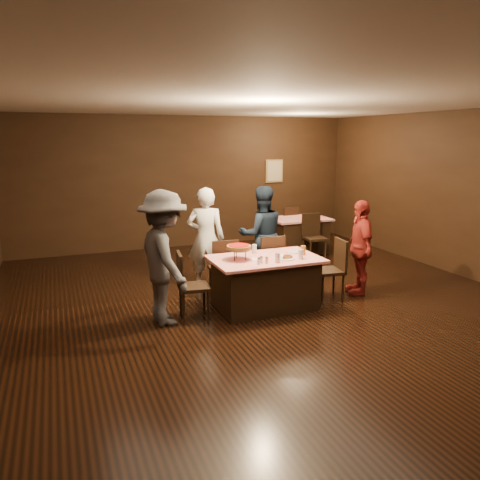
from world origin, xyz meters
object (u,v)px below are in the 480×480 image
(chair_back_far, at_px, (286,226))
(glass_amber, at_px, (303,250))
(diner_navy_hoodie, at_px, (261,234))
(glass_back, at_px, (254,249))
(diner_white_jacket, at_px, (206,239))
(chair_far_left, at_px, (223,267))
(glass_front_right, at_px, (301,254))
(diner_grey_knit, at_px, (164,258))
(glass_front_left, at_px, (278,258))
(chair_back_near, at_px, (315,237))
(diner_red_shirt, at_px, (360,247))
(chair_end_right, at_px, (329,270))
(pizza_stand, at_px, (239,247))
(chair_far_right, at_px, (268,262))
(main_table, at_px, (265,283))
(plate_empty, at_px, (294,252))
(chair_end_left, at_px, (194,285))
(back_table, at_px, (298,235))

(chair_back_far, height_order, glass_amber, chair_back_far)
(diner_navy_hoodie, xyz_separation_m, glass_back, (-0.54, -0.93, -0.01))
(diner_white_jacket, height_order, diner_navy_hoodie, diner_white_jacket)
(chair_far_left, xyz_separation_m, glass_front_right, (0.85, -1.00, 0.37))
(diner_grey_knit, height_order, glass_front_left, diner_grey_knit)
(glass_amber, bearing_deg, chair_back_near, 55.65)
(diner_grey_knit, distance_m, diner_red_shirt, 3.22)
(glass_front_right, distance_m, glass_back, 0.74)
(glass_front_right, bearing_deg, diner_grey_knit, 173.30)
(diner_navy_hoodie, bearing_deg, chair_end_right, 124.10)
(chair_far_left, relative_size, chair_end_right, 1.00)
(diner_navy_hoodie, distance_m, glass_back, 1.08)
(pizza_stand, bearing_deg, glass_front_right, -19.44)
(chair_far_right, height_order, chair_back_near, same)
(main_table, distance_m, glass_front_right, 0.69)
(chair_far_left, distance_m, glass_back, 0.68)
(chair_back_near, distance_m, pizza_stand, 3.39)
(diner_red_shirt, bearing_deg, chair_back_far, -168.85)
(chair_back_near, height_order, pizza_stand, pizza_stand)
(chair_far_right, relative_size, pizza_stand, 2.50)
(chair_far_left, bearing_deg, glass_back, 133.57)
(glass_front_right, bearing_deg, diner_navy_hoodie, 88.48)
(chair_far_left, height_order, chair_back_near, same)
(plate_empty, bearing_deg, diner_navy_hoodie, 93.20)
(diner_red_shirt, bearing_deg, glass_amber, -65.84)
(chair_back_far, bearing_deg, glass_back, 46.50)
(main_table, height_order, plate_empty, plate_empty)
(chair_back_near, xyz_separation_m, glass_front_left, (-2.11, -2.53, 0.37))
(chair_far_right, distance_m, plate_empty, 0.69)
(diner_red_shirt, bearing_deg, chair_far_left, -89.63)
(chair_end_left, distance_m, chair_back_far, 4.80)
(chair_far_left, relative_size, diner_red_shirt, 0.62)
(chair_end_right, bearing_deg, diner_grey_knit, -81.33)
(chair_end_right, relative_size, diner_navy_hoodie, 0.56)
(glass_amber, bearing_deg, chair_far_right, 104.04)
(diner_red_shirt, relative_size, glass_back, 10.97)
(chair_end_right, distance_m, glass_back, 1.24)
(chair_far_left, bearing_deg, diner_white_jacket, -68.63)
(back_table, relative_size, chair_end_right, 1.37)
(diner_white_jacket, bearing_deg, diner_red_shirt, 174.26)
(diner_white_jacket, xyz_separation_m, diner_red_shirt, (2.24, -1.16, -0.09))
(plate_empty, relative_size, glass_amber, 1.79)
(chair_far_left, distance_m, chair_back_near, 2.95)
(diner_white_jacket, distance_m, glass_amber, 1.70)
(chair_end_right, distance_m, chair_back_far, 3.68)
(chair_far_left, relative_size, glass_back, 6.79)
(glass_back, bearing_deg, chair_back_far, 55.64)
(back_table, distance_m, chair_back_near, 0.71)
(chair_far_left, distance_m, chair_end_left, 1.03)
(chair_far_right, distance_m, pizza_stand, 1.16)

